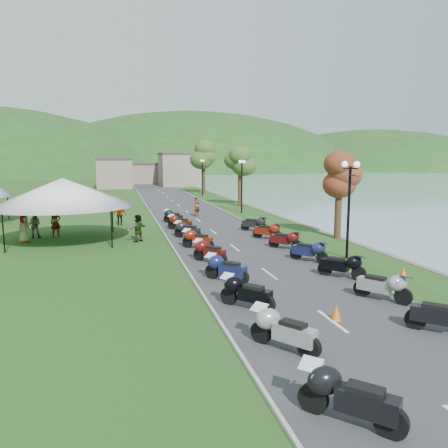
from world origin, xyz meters
TOP-DOWN VIEW (x-y plane):
  - road at (0.00, 40.00)m, footprint 7.00×120.00m
  - hills_backdrop at (0.00, 200.00)m, footprint 360.00×120.00m
  - far_building at (-2.00, 85.00)m, footprint 18.00×16.00m
  - moto_row_left at (-2.21, 13.51)m, footprint 2.60×40.38m
  - moto_row_right at (2.79, 13.03)m, footprint 2.60×30.91m
  - vendor_tent_main at (-9.88, 26.63)m, footprint 5.79×5.79m
  - tree_lakeside at (7.33, 23.40)m, footprint 2.29×2.29m
  - pedestrian_a at (-10.66, 28.45)m, footprint 0.85×0.77m
  - pedestrian_b at (-11.95, 28.21)m, footprint 0.90×0.53m
  - traffic_cone_near at (0.17, 10.05)m, footprint 0.34×0.34m

SIDE VIEW (x-z plane):
  - hills_backdrop at x=0.00m, z-range -38.00..38.00m
  - pedestrian_a at x=-10.66m, z-range -0.95..0.95m
  - pedestrian_b at x=-11.95m, z-range -0.90..0.90m
  - road at x=0.00m, z-range 0.00..0.02m
  - traffic_cone_near at x=0.17m, z-range 0.00..0.53m
  - moto_row_left at x=-2.21m, z-range 0.00..1.10m
  - moto_row_right at x=2.79m, z-range 0.00..1.10m
  - vendor_tent_main at x=-9.88m, z-range 0.00..4.00m
  - far_building at x=-2.00m, z-range 0.00..5.00m
  - tree_lakeside at x=7.33m, z-range 0.00..6.37m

